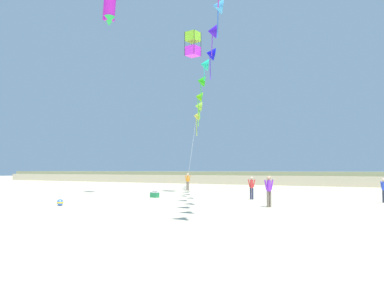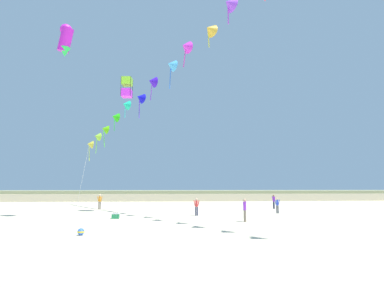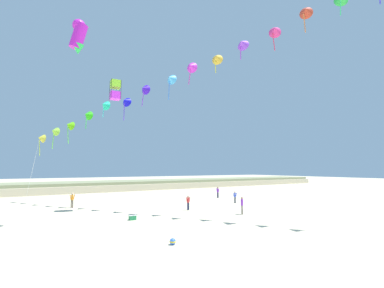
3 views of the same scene
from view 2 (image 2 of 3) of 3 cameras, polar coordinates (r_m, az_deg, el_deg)
The scene contains 12 objects.
ground_plane at distance 16.17m, azimuth -7.66°, elevation -17.16°, with size 240.00×240.00×0.00m, color beige.
dune_ridge at distance 57.30m, azimuth -4.92°, elevation -9.70°, with size 120.00×11.24×1.77m.
person_near_left at distance 22.75m, azimuth 10.01°, elevation -11.99°, with size 0.39×0.53×1.67m.
person_near_right at distance 27.05m, azimuth 0.87°, elevation -11.62°, with size 0.54×0.21×1.54m.
person_mid_center at distance 36.42m, azimuth 15.29°, elevation -10.36°, with size 0.23×0.56×1.59m.
person_far_left at distance 30.42m, azimuth 15.93°, elevation -10.98°, with size 0.44×0.39×1.48m.
person_far_right at distance 35.90m, azimuth -17.17°, elevation -10.26°, with size 0.58×0.25×1.67m.
kite_banner_string at distance 29.06m, azimuth -4.49°, elevation 14.61°, with size 23.97×31.88×19.75m.
large_kite_low_lead at distance 32.64m, azimuth -12.31°, elevation 10.49°, with size 1.11×1.11×2.09m.
large_kite_mid_trail at distance 29.55m, azimuth -22.94°, elevation 17.94°, with size 1.76×1.60×2.94m.
beach_cooler at distance 25.42m, azimuth -14.36°, elevation -13.13°, with size 0.58×0.41×0.46m.
beach_ball at distance 17.58m, azimuth -20.41°, elevation -15.40°, with size 0.36×0.36×0.36m.
Camera 2 is at (0.99, -15.93, 2.58)m, focal length 28.00 mm.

